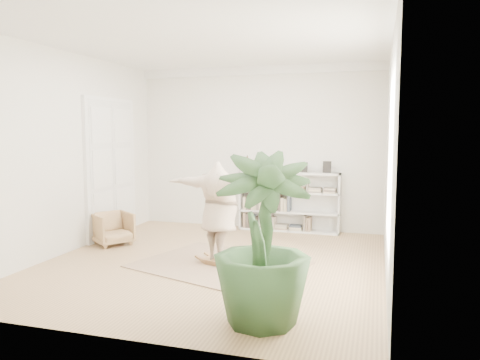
{
  "coord_description": "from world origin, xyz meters",
  "views": [
    {
      "loc": [
        2.6,
        -7.18,
        2.19
      ],
      "look_at": [
        0.35,
        0.4,
        1.36
      ],
      "focal_mm": 35.0,
      "sensor_mm": 36.0,
      "label": 1
    }
  ],
  "objects_px": {
    "bookshelf": "(289,202)",
    "houseplant": "(262,239)",
    "armchair": "(113,228)",
    "rocker_board": "(219,261)",
    "person": "(219,208)"
  },
  "relations": [
    {
      "from": "bookshelf",
      "to": "houseplant",
      "type": "bearing_deg",
      "value": -82.84
    },
    {
      "from": "bookshelf",
      "to": "person",
      "type": "xyz_separation_m",
      "value": [
        -0.6,
        -2.93,
        0.3
      ]
    },
    {
      "from": "houseplant",
      "to": "bookshelf",
      "type": "bearing_deg",
      "value": 97.16
    },
    {
      "from": "armchair",
      "to": "person",
      "type": "height_order",
      "value": "person"
    },
    {
      "from": "bookshelf",
      "to": "houseplant",
      "type": "xyz_separation_m",
      "value": [
        0.63,
        -4.99,
        0.34
      ]
    },
    {
      "from": "person",
      "to": "houseplant",
      "type": "height_order",
      "value": "houseplant"
    },
    {
      "from": "armchair",
      "to": "rocker_board",
      "type": "bearing_deg",
      "value": -72.14
    },
    {
      "from": "armchair",
      "to": "houseplant",
      "type": "distance_m",
      "value": 4.67
    },
    {
      "from": "person",
      "to": "bookshelf",
      "type": "bearing_deg",
      "value": -83.52
    },
    {
      "from": "armchair",
      "to": "houseplant",
      "type": "xyz_separation_m",
      "value": [
        3.67,
        -2.81,
        0.67
      ]
    },
    {
      "from": "bookshelf",
      "to": "armchair",
      "type": "distance_m",
      "value": 3.75
    },
    {
      "from": "bookshelf",
      "to": "rocker_board",
      "type": "distance_m",
      "value": 3.04
    },
    {
      "from": "rocker_board",
      "to": "armchair",
      "type": "bearing_deg",
      "value": -179.16
    },
    {
      "from": "rocker_board",
      "to": "person",
      "type": "xyz_separation_m",
      "value": [
        -0.0,
        0.0,
        0.87
      ]
    },
    {
      "from": "bookshelf",
      "to": "rocker_board",
      "type": "relative_size",
      "value": 3.51
    }
  ]
}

